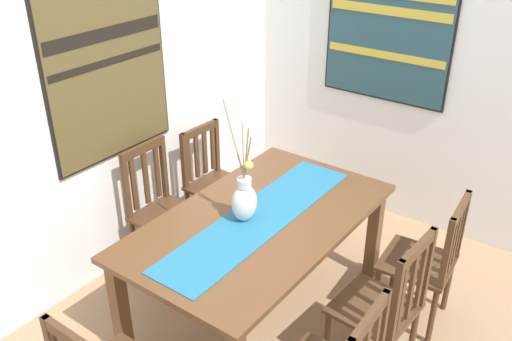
% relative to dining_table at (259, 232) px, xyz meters
% --- Properties ---
extents(wall_back, '(6.40, 0.12, 2.70)m').
position_rel_dining_table_xyz_m(wall_back, '(-0.13, 1.21, 0.72)').
color(wall_back, white).
rests_on(wall_back, ground_plane).
extents(wall_side, '(0.12, 6.40, 2.70)m').
position_rel_dining_table_xyz_m(wall_side, '(1.73, -0.65, 0.72)').
color(wall_side, white).
rests_on(wall_side, ground_plane).
extents(dining_table, '(1.72, 1.01, 0.74)m').
position_rel_dining_table_xyz_m(dining_table, '(0.00, 0.00, 0.00)').
color(dining_table, brown).
rests_on(dining_table, ground_plane).
extents(table_runner, '(1.58, 0.36, 0.01)m').
position_rel_dining_table_xyz_m(table_runner, '(0.00, -0.00, 0.10)').
color(table_runner, '#236B93').
rests_on(table_runner, dining_table).
extents(centerpiece_vase, '(0.17, 0.26, 0.71)m').
position_rel_dining_table_xyz_m(centerpiece_vase, '(-0.07, 0.06, 0.24)').
color(centerpiece_vase, silver).
rests_on(centerpiece_vase, dining_table).
extents(chair_0, '(0.44, 0.44, 0.89)m').
position_rel_dining_table_xyz_m(chair_0, '(0.56, 0.84, -0.17)').
color(chair_0, '#4C301C').
rests_on(chair_0, ground_plane).
extents(chair_1, '(0.42, 0.42, 0.93)m').
position_rel_dining_table_xyz_m(chair_1, '(0.02, 0.88, -0.16)').
color(chair_1, '#4C301C').
rests_on(chair_1, ground_plane).
extents(chair_3, '(0.45, 0.45, 0.95)m').
position_rel_dining_table_xyz_m(chair_3, '(0.01, -0.84, -0.16)').
color(chair_3, '#4C301C').
rests_on(chair_3, ground_plane).
extents(chair_4, '(0.45, 0.45, 0.91)m').
position_rel_dining_table_xyz_m(chair_4, '(0.56, -0.87, -0.16)').
color(chair_4, '#4C301C').
rests_on(chair_4, ground_plane).
extents(painting_on_back_wall, '(0.96, 0.05, 1.29)m').
position_rel_dining_table_xyz_m(painting_on_back_wall, '(-0.08, 1.14, 0.88)').
color(painting_on_back_wall, black).
extents(painting_on_side_wall, '(0.05, 1.01, 1.16)m').
position_rel_dining_table_xyz_m(painting_on_side_wall, '(1.66, 0.01, 0.94)').
color(painting_on_side_wall, black).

